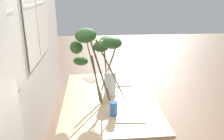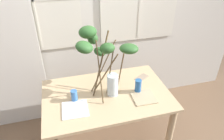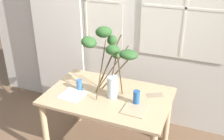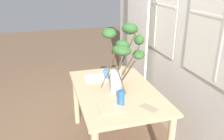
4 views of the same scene
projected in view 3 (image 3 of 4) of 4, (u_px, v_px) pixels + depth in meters
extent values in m
cube|color=beige|center=(134.00, 9.00, 3.12)|extent=(4.29, 0.12, 2.95)
cube|color=white|center=(85.00, 0.00, 3.24)|extent=(0.93, 0.01, 1.11)
cube|color=silver|center=(85.00, 0.00, 3.23)|extent=(1.00, 0.01, 1.18)
cube|color=silver|center=(85.00, 0.00, 3.23)|extent=(0.02, 0.01, 1.11)
cube|color=silver|center=(85.00, 0.00, 3.23)|extent=(0.93, 0.01, 0.02)
cube|color=white|center=(186.00, 8.00, 2.82)|extent=(0.93, 0.01, 1.11)
cube|color=silver|center=(186.00, 8.00, 2.82)|extent=(1.00, 0.01, 1.18)
cube|color=silver|center=(186.00, 8.00, 2.82)|extent=(0.02, 0.01, 1.11)
cube|color=silver|center=(186.00, 8.00, 2.82)|extent=(0.93, 0.01, 0.02)
cube|color=silver|center=(57.00, 28.00, 3.44)|extent=(0.74, 0.03, 2.37)
cube|color=tan|center=(108.00, 96.00, 2.78)|extent=(1.31, 0.85, 0.03)
cylinder|color=tan|center=(45.00, 130.00, 2.84)|extent=(0.07, 0.07, 0.71)
cylinder|color=tan|center=(78.00, 97.00, 3.45)|extent=(0.07, 0.07, 0.71)
cylinder|color=tan|center=(167.00, 118.00, 3.05)|extent=(0.07, 0.07, 0.71)
cylinder|color=silver|center=(113.00, 87.00, 2.69)|extent=(0.11, 0.11, 0.24)
cylinder|color=silver|center=(113.00, 93.00, 2.72)|extent=(0.10, 0.10, 0.08)
cylinder|color=brown|center=(120.00, 76.00, 2.61)|extent=(0.02, 0.17, 0.50)
ellipsoid|color=#285123|center=(129.00, 55.00, 2.47)|extent=(0.19, 0.19, 0.12)
cylinder|color=brown|center=(112.00, 68.00, 2.77)|extent=(0.31, 0.14, 0.51)
ellipsoid|color=#285123|center=(112.00, 40.00, 2.81)|extent=(0.15, 0.16, 0.15)
cylinder|color=brown|center=(108.00, 64.00, 2.72)|extent=(0.23, 0.21, 0.62)
ellipsoid|color=#285123|center=(104.00, 32.00, 2.71)|extent=(0.25, 0.25, 0.14)
cylinder|color=brown|center=(113.00, 73.00, 2.67)|extent=(0.09, 0.05, 0.49)
ellipsoid|color=#285123|center=(113.00, 50.00, 2.60)|extent=(0.20, 0.21, 0.13)
cylinder|color=brown|center=(115.00, 75.00, 2.78)|extent=(0.28, 0.08, 0.37)
ellipsoid|color=#285123|center=(117.00, 54.00, 2.83)|extent=(0.18, 0.17, 0.13)
cylinder|color=brown|center=(101.00, 70.00, 2.66)|extent=(0.01, 0.27, 0.57)
ellipsoid|color=#285123|center=(89.00, 42.00, 2.58)|extent=(0.18, 0.17, 0.15)
cylinder|color=#386BAD|center=(79.00, 85.00, 2.85)|extent=(0.06, 0.06, 0.12)
cylinder|color=#235693|center=(136.00, 97.00, 2.59)|extent=(0.07, 0.07, 0.15)
cube|color=white|center=(72.00, 95.00, 2.77)|extent=(0.26, 0.26, 0.01)
cube|color=tan|center=(135.00, 110.00, 2.52)|extent=(0.23, 0.23, 0.01)
cube|color=gray|center=(155.00, 95.00, 2.77)|extent=(0.20, 0.16, 0.00)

